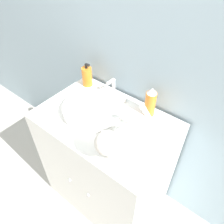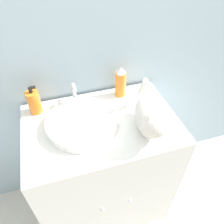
{
  "view_description": "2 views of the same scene",
  "coord_description": "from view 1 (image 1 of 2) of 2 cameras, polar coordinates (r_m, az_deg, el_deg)",
  "views": [
    {
      "loc": [
        0.62,
        -0.43,
        1.82
      ],
      "look_at": [
        0.07,
        0.26,
        1.01
      ],
      "focal_mm": 35.0,
      "sensor_mm": 36.0,
      "label": 1
    },
    {
      "loc": [
        -0.19,
        -0.53,
        1.74
      ],
      "look_at": [
        0.04,
        0.22,
        1.02
      ],
      "focal_mm": 35.0,
      "sensor_mm": 36.0,
      "label": 2
    }
  ],
  "objects": [
    {
      "name": "vanity_cabinet",
      "position": [
        1.66,
        -1.49,
        -13.05
      ],
      "size": [
        0.84,
        0.58,
        0.9
      ],
      "color": "white",
      "rests_on": "ground_plane"
    },
    {
      "name": "soap_bottle",
      "position": [
        1.56,
        -6.53,
        9.26
      ],
      "size": [
        0.07,
        0.07,
        0.18
      ],
      "color": "orange",
      "rests_on": "vanity_cabinet"
    },
    {
      "name": "sink_basin",
      "position": [
        1.36,
        -4.93,
        0.91
      ],
      "size": [
        0.38,
        0.38,
        0.05
      ],
      "color": "white",
      "rests_on": "vanity_cabinet"
    },
    {
      "name": "faucet",
      "position": [
        1.45,
        0.26,
        5.96
      ],
      "size": [
        0.21,
        0.08,
        0.14
      ],
      "color": "silver",
      "rests_on": "vanity_cabinet"
    },
    {
      "name": "spray_bottle",
      "position": [
        1.31,
        9.98,
        2.59
      ],
      "size": [
        0.07,
        0.07,
        0.2
      ],
      "color": "orange",
      "rests_on": "vanity_cabinet"
    },
    {
      "name": "ground_plane",
      "position": [
        1.97,
        -7.0,
        -25.69
      ],
      "size": [
        8.0,
        8.0,
        0.0
      ],
      "primitive_type": "plane",
      "color": "beige"
    },
    {
      "name": "cat",
      "position": [
        1.09,
        2.31,
        -7.2
      ],
      "size": [
        0.18,
        0.39,
        0.23
      ],
      "rotation": [
        0.0,
        0.0,
        -1.76
      ],
      "color": "silver",
      "rests_on": "vanity_cabinet"
    },
    {
      "name": "wall_back",
      "position": [
        1.33,
        7.22,
        16.91
      ],
      "size": [
        6.0,
        0.05,
        2.5
      ],
      "color": "#9EB7C6",
      "rests_on": "ground_plane"
    }
  ]
}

